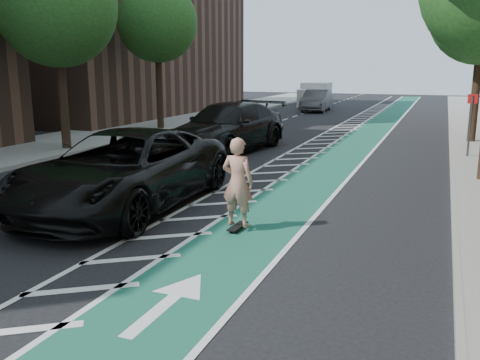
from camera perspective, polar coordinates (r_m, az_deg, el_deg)
The scene contains 19 objects.
ground at distance 11.54m, azimuth -14.52°, elevation -5.27°, with size 120.00×120.00×0.00m, color black.
bike_lane at distance 19.46m, azimuth 10.69°, elevation 2.15°, with size 2.00×90.00×0.01m, color #185448.
buffer_strip at distance 19.79m, azimuth 6.42°, elevation 2.46°, with size 1.40×90.00×0.01m, color silver.
sidewalk_left at distance 25.00m, azimuth -18.73°, elevation 4.15°, with size 5.00×90.00×0.15m, color gray.
curb_right at distance 19.11m, azimuth 22.68°, elevation 1.43°, with size 0.12×90.00×0.16m, color gray.
curb_left at distance 23.49m, azimuth -14.15°, elevation 3.94°, with size 0.12×90.00×0.16m, color gray.
tree_l_c at distance 22.33m, azimuth -19.97°, elevation 17.82°, with size 4.20×4.20×7.90m.
tree_l_d at distance 28.83m, azimuth -8.97°, elevation 17.05°, with size 4.20×4.20×7.90m.
sign_post at distance 20.94m, azimuth 24.44°, elevation 5.69°, with size 0.35×0.08×2.47m.
skateboard at distance 11.05m, azimuth -0.26°, elevation -5.23°, with size 0.23×0.74×0.10m.
skateboarder at distance 10.79m, azimuth -0.27°, elevation -0.26°, with size 0.70×0.46×1.93m, color tan.
suv_near at distance 12.96m, azimuth -12.88°, elevation 1.16°, with size 3.19×6.92×1.92m, color black.
suv_far at distance 21.24m, azimuth -1.41°, elevation 5.93°, with size 2.79×6.87×1.99m, color black.
car_silver at distance 31.92m, azimuth -0.66°, elevation 7.56°, with size 1.56×3.88×1.32m, color gray.
car_grey at distance 41.28m, azimuth 8.60°, elevation 8.83°, with size 1.80×5.15×1.70m, color #4F5054.
box_truck at distance 46.99m, azimuth 8.41°, elevation 9.40°, with size 2.32×4.96×2.05m.
barrel_a at distance 20.42m, azimuth -6.33°, elevation 3.83°, with size 0.58×0.58×0.79m.
barrel_b at distance 23.05m, azimuth -4.80°, elevation 4.95°, with size 0.64×0.64×0.87m.
barrel_c at distance 29.92m, azimuth 0.84°, elevation 6.78°, with size 0.67×0.67×0.91m.
Camera 1 is at (6.61, -8.81, 3.46)m, focal length 38.00 mm.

